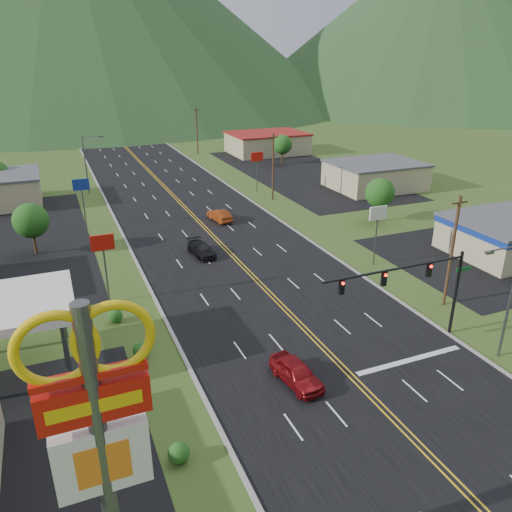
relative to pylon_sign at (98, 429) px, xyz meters
name	(u,v)px	position (x,y,z in m)	size (l,w,h in m)	color
pylon_sign	(98,429)	(0.00, 0.00, 0.00)	(4.32, 0.60, 14.00)	#59595E
traffic_signal	(417,280)	(23.48, 12.00, -3.97)	(13.10, 0.43, 7.00)	black
streetlight_east	(508,294)	(28.18, 8.00, -4.12)	(3.28, 0.25, 9.00)	#59595E
streetlight_west	(87,160)	(5.32, 68.00, -4.12)	(3.28, 0.25, 9.00)	#59595E
building_east_mid	(375,175)	(49.00, 53.00, -7.14)	(14.40, 11.40, 4.30)	#CCC08E
building_east_far	(267,143)	(45.00, 88.00, -7.04)	(16.40, 12.40, 4.50)	#CCC08E
pole_sign_west_a	(103,250)	(3.00, 28.00, -4.25)	(2.00, 0.18, 6.40)	#59595E
pole_sign_west_b	(82,190)	(3.00, 50.00, -4.25)	(2.00, 0.18, 6.40)	#59595E
pole_sign_east_a	(378,219)	(30.00, 26.00, -4.25)	(2.00, 0.18, 6.40)	#59595E
pole_sign_east_b	(257,161)	(30.00, 58.00, -4.25)	(2.00, 0.18, 6.40)	#59595E
tree_west_a	(31,221)	(-3.00, 43.00, -5.41)	(3.84, 3.84, 5.82)	#382314
tree_east_a	(380,193)	(39.00, 38.00, -5.41)	(3.84, 3.84, 5.82)	#382314
tree_east_b	(282,145)	(43.00, 76.00, -5.41)	(3.84, 3.84, 5.82)	#382314
utility_pole_a	(452,251)	(30.50, 16.00, -4.17)	(1.60, 0.28, 10.00)	#382314
utility_pole_b	(273,166)	(30.50, 53.00, -4.17)	(1.60, 0.28, 10.00)	#382314
utility_pole_c	(197,130)	(30.50, 93.00, -4.17)	(1.60, 0.28, 10.00)	#382314
utility_pole_d	(157,112)	(30.50, 133.00, -4.17)	(1.60, 0.28, 10.00)	#382314
mountain_ne	(442,17)	(164.84, 174.19, 25.70)	(180.00, 180.00, 70.00)	#1C3E1C
car_red_near	(296,373)	(13.13, 10.82, -8.50)	(1.89, 4.70, 1.60)	maroon
car_dark_mid	(201,250)	(13.91, 35.45, -8.61)	(1.94, 4.77, 1.39)	black
car_red_far	(220,216)	(19.65, 46.19, -8.54)	(1.62, 4.64, 1.53)	#91340F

